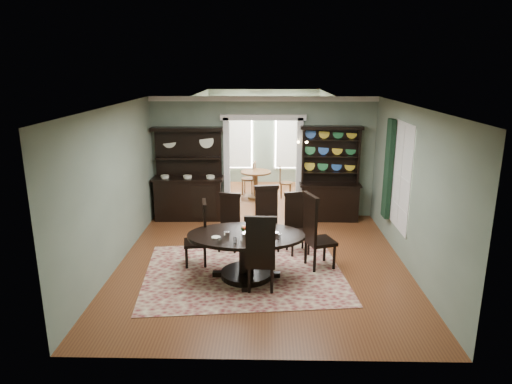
# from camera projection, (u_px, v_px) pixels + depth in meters

# --- Properties ---
(room) EXTENTS (5.51, 6.01, 3.01)m
(room) POSITION_uv_depth(u_px,v_px,m) (262.00, 184.00, 8.44)
(room) COLOR brown
(room) RESTS_ON ground
(parlor) EXTENTS (3.51, 3.50, 3.01)m
(parlor) POSITION_uv_depth(u_px,v_px,m) (264.00, 141.00, 13.75)
(parlor) COLOR brown
(parlor) RESTS_ON ground
(doorway_trim) EXTENTS (2.08, 0.25, 2.57)m
(doorway_trim) POSITION_uv_depth(u_px,v_px,m) (263.00, 153.00, 11.28)
(doorway_trim) COLOR silver
(doorway_trim) RESTS_ON floor
(right_window) EXTENTS (0.15, 1.47, 2.12)m
(right_window) POSITION_uv_depth(u_px,v_px,m) (395.00, 173.00, 9.23)
(right_window) COLOR white
(right_window) RESTS_ON wall_right
(wall_sconce) EXTENTS (0.27, 0.21, 0.21)m
(wall_sconce) POSITION_uv_depth(u_px,v_px,m) (302.00, 143.00, 11.04)
(wall_sconce) COLOR gold
(wall_sconce) RESTS_ON back_wall_right
(rug) EXTENTS (3.88, 3.20, 0.01)m
(rug) POSITION_uv_depth(u_px,v_px,m) (244.00, 273.00, 8.40)
(rug) COLOR maroon
(rug) RESTS_ON floor
(dining_table) EXTENTS (2.10, 1.95, 0.82)m
(dining_table) POSITION_uv_depth(u_px,v_px,m) (246.00, 247.00, 8.11)
(dining_table) COLOR black
(dining_table) RESTS_ON rug
(centerpiece) EXTENTS (1.22, 0.79, 0.20)m
(centerpiece) POSITION_uv_depth(u_px,v_px,m) (249.00, 232.00, 7.97)
(centerpiece) COLOR silver
(centerpiece) RESTS_ON dining_table
(chair_far_left) EXTENTS (0.50, 0.48, 1.18)m
(chair_far_left) POSITION_uv_depth(u_px,v_px,m) (229.00, 220.00, 9.41)
(chair_far_left) COLOR black
(chair_far_left) RESTS_ON rug
(chair_far_mid) EXTENTS (0.56, 0.54, 1.33)m
(chair_far_mid) POSITION_uv_depth(u_px,v_px,m) (267.00, 216.00, 9.43)
(chair_far_mid) COLOR black
(chair_far_mid) RESTS_ON rug
(chair_far_right) EXTENTS (0.56, 0.55, 1.25)m
(chair_far_right) POSITION_uv_depth(u_px,v_px,m) (296.00, 221.00, 9.26)
(chair_far_right) COLOR black
(chair_far_right) RESTS_ON rug
(chair_end_left) EXTENTS (0.51, 0.53, 1.26)m
(chair_end_left) POSITION_uv_depth(u_px,v_px,m) (201.00, 232.00, 8.63)
(chair_end_left) COLOR black
(chair_end_left) RESTS_ON rug
(chair_end_right) EXTENTS (0.66, 0.67, 1.45)m
(chair_end_right) POSITION_uv_depth(u_px,v_px,m) (315.00, 230.00, 8.45)
(chair_end_right) COLOR black
(chair_end_right) RESTS_ON rug
(chair_near) EXTENTS (0.53, 0.50, 1.37)m
(chair_near) POSITION_uv_depth(u_px,v_px,m) (261.00, 252.00, 7.54)
(chair_near) COLOR black
(chair_near) RESTS_ON rug
(sideboard) EXTENTS (1.74, 0.66, 2.27)m
(sideboard) POSITION_uv_depth(u_px,v_px,m) (189.00, 187.00, 11.28)
(sideboard) COLOR black
(sideboard) RESTS_ON floor
(welsh_dresser) EXTENTS (1.49, 0.56, 2.32)m
(welsh_dresser) POSITION_uv_depth(u_px,v_px,m) (330.00, 186.00, 11.21)
(welsh_dresser) COLOR black
(welsh_dresser) RESTS_ON floor
(parlor_table) EXTENTS (0.87, 0.87, 0.80)m
(parlor_table) POSITION_uv_depth(u_px,v_px,m) (256.00, 181.00, 13.05)
(parlor_table) COLOR brown
(parlor_table) RESTS_ON parlor_floor
(parlor_chair_left) EXTENTS (0.44, 0.43, 0.98)m
(parlor_chair_left) POSITION_uv_depth(u_px,v_px,m) (251.00, 177.00, 13.49)
(parlor_chair_left) COLOR brown
(parlor_chair_left) RESTS_ON parlor_floor
(parlor_chair_right) EXTENTS (0.38, 0.38, 0.90)m
(parlor_chair_right) POSITION_uv_depth(u_px,v_px,m) (284.00, 181.00, 13.20)
(parlor_chair_right) COLOR brown
(parlor_chair_right) RESTS_ON parlor_floor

